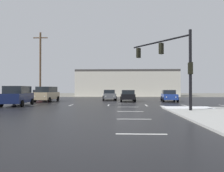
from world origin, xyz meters
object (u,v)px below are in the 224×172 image
sedan_red (42,95)px  traffic_signal_mast (171,58)px  suv_navy (18,95)px  sedan_black (128,95)px  suv_tan (47,94)px  sedan_grey (109,95)px  sedan_blue (169,95)px  utility_pole_far (40,65)px

sedan_red → traffic_signal_mast: bearing=-135.5°
suv_navy → sedan_black: 13.92m
traffic_signal_mast → suv_tan: bearing=14.0°
sedan_grey → sedan_black: size_ratio=1.02×
suv_navy → traffic_signal_mast: bearing=-111.6°
traffic_signal_mast → sedan_black: size_ratio=1.36×
suv_tan → sedan_blue: suv_tan is taller
sedan_blue → sedan_grey: (-8.41, 3.34, 0.00)m
suv_tan → sedan_red: 4.96m
sedan_grey → utility_pole_far: utility_pole_far is taller
sedan_blue → sedan_red: (-19.08, 3.62, 0.00)m
suv_navy → sedan_grey: 14.20m
sedan_black → utility_pole_far: bearing=79.7°
suv_navy → suv_tan: same height
suv_tan → utility_pole_far: (-2.05, 2.88, 4.28)m
traffic_signal_mast → sedan_blue: traffic_signal_mast is taller
suv_tan → utility_pole_far: utility_pole_far is taller
traffic_signal_mast → sedan_black: bearing=-23.2°
utility_pole_far → traffic_signal_mast: bearing=-40.1°
suv_tan → utility_pole_far: size_ratio=0.48×
sedan_grey → sedan_red: 10.67m
traffic_signal_mast → suv_tan: traffic_signal_mast is taller
sedan_grey → utility_pole_far: bearing=-88.6°
sedan_blue → suv_tan: bearing=-80.6°
sedan_black → utility_pole_far: utility_pole_far is taller
sedan_blue → utility_pole_far: utility_pole_far is taller
traffic_signal_mast → sedan_blue: (2.53, 11.56, -3.45)m
sedan_grey → sedan_red: (-10.67, 0.28, 0.00)m
sedan_blue → sedan_red: same height
sedan_grey → traffic_signal_mast: bearing=16.3°
suv_navy → sedan_grey: suv_navy is taller
sedan_grey → utility_pole_far: (-10.39, -1.21, 4.52)m
traffic_signal_mast → sedan_black: 12.34m
utility_pole_far → suv_tan: bearing=-54.6°
suv_navy → sedan_red: (-1.64, 11.24, -0.24)m
sedan_black → sedan_blue: bearing=-89.1°
traffic_signal_mast → suv_navy: (-14.91, 3.94, -3.21)m
traffic_signal_mast → sedan_red: 22.72m
sedan_red → sedan_grey: bearing=-94.4°
traffic_signal_mast → suv_tan: size_ratio=1.26×
suv_navy → utility_pole_far: 10.73m
sedan_blue → traffic_signal_mast: bearing=-5.5°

